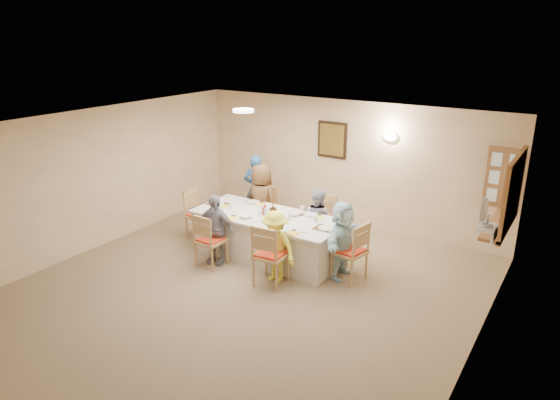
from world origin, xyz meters
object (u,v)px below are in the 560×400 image
Objects in this scene: chair_right_end at (350,250)px; caregiver at (256,190)px; chair_back_right at (320,223)px; diner_front_right at (275,247)px; diner_back_left at (262,201)px; condiment_ketchup at (265,209)px; chair_back_left at (265,212)px; diner_right_end at (343,240)px; dining_table at (268,236)px; chair_front_right at (271,254)px; diner_back_right at (317,220)px; desk_fan at (486,216)px; chair_left_end at (200,214)px; serving_hatch at (513,193)px; diner_front_left at (215,229)px; chair_front_left at (211,239)px.

caregiver reaches higher than chair_right_end.
chair_back_right is 1.48m from diner_front_right.
condiment_ketchup is at bearing 135.95° from diner_back_left.
diner_right_end reaches higher than chair_back_left.
chair_back_left is 0.63× the size of caregiver.
dining_table is at bearing 92.58° from diner_right_end.
diner_front_right reaches higher than chair_front_right.
chair_back_left is at bearing 1.40° from diner_back_right.
chair_left_end is at bearing 176.99° from desk_fan.
serving_hatch is 3.17m from diner_back_right.
desk_fan is 0.26× the size of diner_back_right.
caregiver is at bearing -102.21° from chair_right_end.
diner_front_right is at bearing -95.10° from chair_front_right.
chair_back_left is at bearing 126.55° from caregiver.
desk_fan reaches higher than diner_back_left.
condiment_ketchup is (0.99, -1.15, 0.14)m from caregiver.
condiment_ketchup is (0.54, -0.68, 0.15)m from diner_back_left.
chair_front_right is (-3.01, -1.88, -0.99)m from serving_hatch.
chair_back_left is 0.76× the size of diner_front_left.
dining_table is 0.93m from diner_back_right.
diner_front_left is at bearing 97.19° from diner_back_left.
caregiver is (0.50, 1.15, 0.26)m from chair_left_end.
serving_hatch reaches higher than chair_right_end.
chair_back_left is 1.20m from chair_back_right.
chair_front_right is 0.84× the size of diner_front_left.
diner_back_right is 0.99m from condiment_ketchup.
chair_front_right is at bearing -111.17° from chair_left_end.
chair_right_end is 1.17m from diner_back_right.
diner_back_left is 1.36m from diner_front_left.
diner_front_left is at bearing -129.18° from chair_back_right.
chair_back_left is 2.00m from chair_front_right.
diner_front_right is 0.80× the size of caregiver.
diner_back_left is at bearing 128.76° from condiment_ketchup.
condiment_ketchup reaches higher than chair_left_end.
chair_front_left is (-4.21, -1.88, -1.03)m from serving_hatch.
diner_back_right is at bearing 161.92° from desk_fan.
dining_table is 1.00m from chair_back_left.
chair_back_right is 1.60m from chair_front_right.
chair_front_right is (-2.90, -0.53, -1.04)m from desk_fan.
diner_front_left reaches higher than chair_left_end.
diner_front_left reaches higher than dining_table.
condiment_ketchup is (0.54, 0.68, 0.26)m from diner_front_left.
desk_fan reaches higher than diner_right_end.
condiment_ketchup is at bearing 92.45° from diner_right_end.
chair_front_right is 1.04× the size of chair_right_end.
diner_right_end is at bearing -78.35° from chair_right_end.
dining_table is 2.86× the size of chair_back_left.
condiment_ketchup is at bearing -55.84° from chair_front_right.
dining_table is (-3.61, -1.08, -1.12)m from serving_hatch.
chair_front_left is at bearing -167.57° from diner_front_right.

